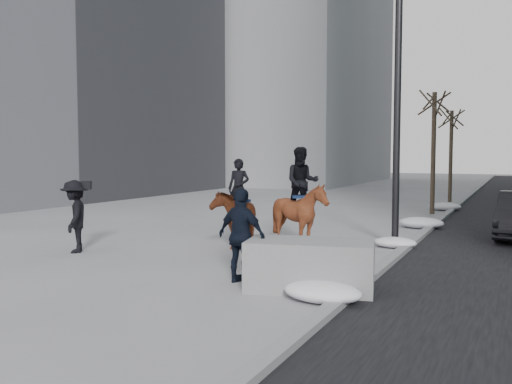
% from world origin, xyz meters
% --- Properties ---
extents(ground, '(120.00, 120.00, 0.00)m').
position_xyz_m(ground, '(0.00, 0.00, 0.00)').
color(ground, gray).
rests_on(ground, ground).
extents(curb, '(0.25, 90.00, 0.12)m').
position_xyz_m(curb, '(3.00, 10.00, 0.06)').
color(curb, gray).
rests_on(curb, ground).
extents(building_left, '(12.00, 26.00, 20.00)m').
position_xyz_m(building_left, '(-19.00, 10.00, 10.00)').
color(building_left, '#595960').
rests_on(building_left, ground).
extents(planter, '(2.37, 1.55, 0.87)m').
position_xyz_m(planter, '(2.24, -1.25, 0.44)').
color(planter, gray).
rests_on(planter, ground).
extents(tree_near, '(1.20, 1.20, 5.34)m').
position_xyz_m(tree_near, '(2.40, 12.30, 2.67)').
color(tree_near, '#3D3024').
rests_on(tree_near, ground).
extents(tree_far, '(1.20, 1.20, 5.03)m').
position_xyz_m(tree_far, '(2.40, 18.35, 2.51)').
color(tree_far, '#32291D').
rests_on(tree_far, ground).
extents(mounted_left, '(1.03, 1.85, 2.27)m').
position_xyz_m(mounted_left, '(-1.01, 2.13, 0.84)').
color(mounted_left, '#511B10').
rests_on(mounted_left, ground).
extents(mounted_right, '(1.85, 1.94, 2.56)m').
position_xyz_m(mounted_right, '(0.58, 2.53, 1.03)').
color(mounted_right, '#47240E').
rests_on(mounted_right, ground).
extents(feeder, '(1.09, 0.95, 1.75)m').
position_xyz_m(feeder, '(0.93, -1.30, 0.88)').
color(feeder, black).
rests_on(feeder, ground).
extents(camera_crew, '(1.20, 1.30, 1.75)m').
position_xyz_m(camera_crew, '(-4.14, -0.29, 0.89)').
color(camera_crew, black).
rests_on(camera_crew, ground).
extents(lamppost, '(0.25, 1.04, 9.09)m').
position_xyz_m(lamppost, '(2.60, 4.25, 4.99)').
color(lamppost, black).
rests_on(lamppost, ground).
extents(snow_piles, '(1.41, 16.61, 0.36)m').
position_xyz_m(snow_piles, '(2.70, 6.41, 0.17)').
color(snow_piles, silver).
rests_on(snow_piles, ground).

